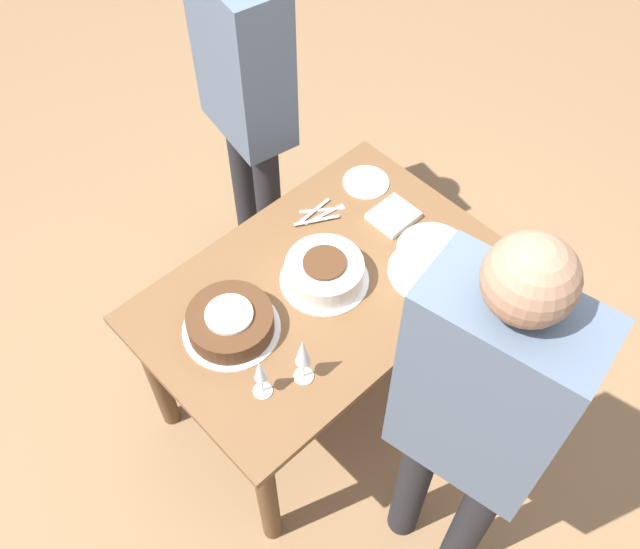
% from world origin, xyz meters
% --- Properties ---
extents(ground_plane, '(12.00, 12.00, 0.00)m').
position_xyz_m(ground_plane, '(0.00, 0.00, 0.00)').
color(ground_plane, '#8E6B47').
extents(dining_table, '(1.23, 0.78, 0.74)m').
position_xyz_m(dining_table, '(0.00, 0.00, 0.61)').
color(dining_table, brown).
rests_on(dining_table, ground_plane).
extents(cake_center_white, '(0.31, 0.31, 0.10)m').
position_xyz_m(cake_center_white, '(-0.02, 0.00, 0.79)').
color(cake_center_white, white).
rests_on(cake_center_white, dining_table).
extents(cake_front_chocolate, '(0.32, 0.32, 0.09)m').
position_xyz_m(cake_front_chocolate, '(0.34, -0.06, 0.79)').
color(cake_front_chocolate, white).
rests_on(cake_front_chocolate, dining_table).
extents(cake_back_decorated, '(0.29, 0.29, 0.12)m').
position_xyz_m(cake_back_decorated, '(-0.31, 0.22, 0.80)').
color(cake_back_decorated, white).
rests_on(cake_back_decorated, dining_table).
extents(wine_glass_near, '(0.06, 0.06, 0.18)m').
position_xyz_m(wine_glass_near, '(0.41, 0.18, 0.86)').
color(wine_glass_near, silver).
rests_on(wine_glass_near, dining_table).
extents(wine_glass_far, '(0.06, 0.06, 0.21)m').
position_xyz_m(wine_glass_far, '(0.28, 0.23, 0.88)').
color(wine_glass_far, silver).
rests_on(wine_glass_far, dining_table).
extents(dessert_plate_left, '(0.18, 0.18, 0.01)m').
position_xyz_m(dessert_plate_left, '(-0.45, -0.22, 0.75)').
color(dessert_plate_left, silver).
rests_on(dessert_plate_left, dining_table).
extents(fork_pile, '(0.21, 0.13, 0.01)m').
position_xyz_m(fork_pile, '(-0.21, -0.23, 0.75)').
color(fork_pile, silver).
rests_on(fork_pile, dining_table).
extents(napkin_stack, '(0.16, 0.14, 0.03)m').
position_xyz_m(napkin_stack, '(-0.40, -0.03, 0.76)').
color(napkin_stack, silver).
rests_on(napkin_stack, dining_table).
extents(person_cutting, '(0.28, 0.43, 1.62)m').
position_xyz_m(person_cutting, '(-0.31, -0.73, 0.98)').
color(person_cutting, '#232328').
rests_on(person_cutting, ground_plane).
extents(person_watching, '(0.29, 0.43, 1.72)m').
position_xyz_m(person_watching, '(0.14, 0.73, 1.04)').
color(person_watching, '#232328').
rests_on(person_watching, ground_plane).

